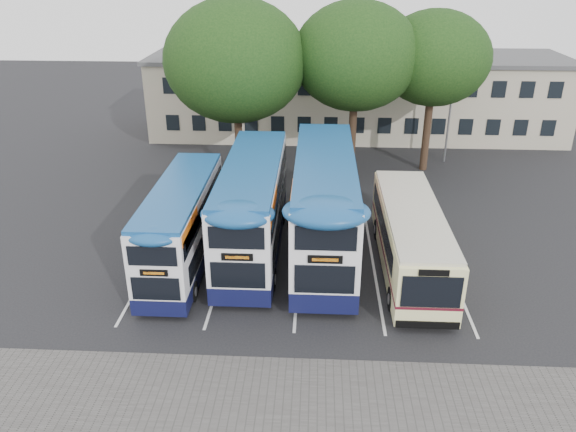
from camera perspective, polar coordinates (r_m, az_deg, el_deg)
The scene contains 12 objects.
ground at distance 22.66m, azimuth 10.38°, elevation -11.17°, with size 120.00×120.00×0.00m, color black.
paving_strip at distance 18.66m, azimuth 5.72°, elevation -20.19°, with size 40.00×6.00×0.01m, color #595654.
bay_lines at distance 26.67m, azimuth 1.12°, elevation -4.74°, with size 14.12×11.00×0.01m.
depot_building at distance 46.37m, azimuth 6.87°, elevation 12.20°, with size 32.40×8.40×6.20m.
lamp_post at distance 40.03m, azimuth 16.40°, elevation 12.22°, with size 0.25×1.05×9.06m.
tree_left at distance 35.61m, azimuth -5.33°, elevation 15.42°, with size 8.79×8.79×11.14m.
tree_mid at distance 36.14m, azimuth 6.93°, elevation 15.81°, with size 7.87×7.87×10.96m.
tree_right at distance 37.67m, azimuth 14.66°, elevation 15.24°, with size 7.00×7.00×10.37m.
bus_dd_left at distance 26.07m, azimuth -10.70°, elevation -0.58°, with size 2.29×9.45×3.93m.
bus_dd_mid at distance 26.74m, azimuth -3.60°, elevation 1.26°, with size 2.63×10.85×4.52m.
bus_dd_right at distance 26.55m, azimuth 3.69°, elevation 1.50°, with size 2.82×11.64×4.85m.
bus_single at distance 26.07m, azimuth 12.36°, elevation -1.84°, with size 2.58×10.14×3.02m.
Camera 1 is at (-3.05, -18.18, 13.17)m, focal length 35.00 mm.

